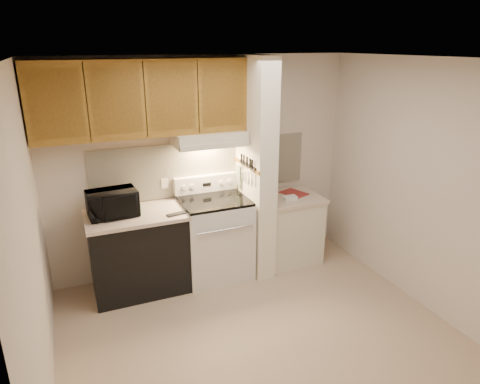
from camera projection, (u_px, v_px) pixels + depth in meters
floor at (256, 329)px, 4.13m from camera, size 3.60×3.60×0.00m
ceiling at (260, 59)px, 3.30m from camera, size 3.60×3.60×0.00m
wall_back at (204, 166)px, 5.02m from camera, size 3.60×2.50×0.02m
wall_left at (29, 245)px, 3.06m from camera, size 0.02×3.00×2.50m
wall_right at (417, 184)px, 4.37m from camera, size 0.02×3.00×2.50m
backsplash at (204, 167)px, 5.01m from camera, size 2.60×0.02×0.63m
range_body at (215, 238)px, 4.98m from camera, size 0.76×0.65×0.92m
oven_window at (224, 247)px, 4.69m from camera, size 0.50×0.01×0.30m
oven_handle at (225, 230)px, 4.58m from camera, size 0.65×0.02×0.02m
cooktop at (214, 200)px, 4.82m from camera, size 0.74×0.64×0.03m
range_backguard at (206, 183)px, 5.03m from camera, size 0.76×0.08×0.20m
range_display at (207, 184)px, 5.00m from camera, size 0.10×0.01×0.04m
range_knob_left_outer at (184, 187)px, 4.89m from camera, size 0.05×0.02×0.05m
range_knob_left_inner at (192, 186)px, 4.93m from camera, size 0.05×0.02×0.05m
range_knob_right_inner at (221, 183)px, 5.06m from camera, size 0.05×0.02×0.05m
range_knob_right_outer at (229, 182)px, 5.10m from camera, size 0.05×0.02×0.05m
dishwasher_front at (139, 254)px, 4.68m from camera, size 1.00×0.63×0.87m
left_countertop at (135, 215)px, 4.53m from camera, size 1.04×0.67×0.04m
spoon_rest at (177, 214)px, 4.49m from camera, size 0.22×0.11×0.01m
teal_jar at (137, 210)px, 4.48m from camera, size 0.12×0.12×0.10m
outlet at (165, 183)px, 4.87m from camera, size 0.08×0.01×0.12m
microwave at (112, 203)px, 4.42m from camera, size 0.52×0.37×0.27m
partition_pillar at (256, 169)px, 4.90m from camera, size 0.22×0.70×2.50m
pillar_trim at (246, 166)px, 4.84m from camera, size 0.01×0.70×0.04m
knife_strip at (248, 165)px, 4.79m from camera, size 0.02×0.42×0.04m
knife_blade_a at (253, 178)px, 4.67m from camera, size 0.01×0.03×0.16m
knife_handle_a at (252, 164)px, 4.64m from camera, size 0.02×0.02×0.10m
knife_blade_b at (249, 176)px, 4.76m from camera, size 0.01×0.04×0.18m
knife_handle_b at (250, 163)px, 4.69m from camera, size 0.02×0.02×0.10m
knife_blade_c at (246, 175)px, 4.84m from camera, size 0.01×0.04×0.20m
knife_handle_c at (247, 161)px, 4.76m from camera, size 0.02×0.02×0.10m
knife_blade_d at (243, 172)px, 4.90m from camera, size 0.01×0.04×0.16m
knife_handle_d at (244, 159)px, 4.84m from camera, size 0.02×0.02×0.10m
knife_blade_e at (242, 171)px, 4.95m from camera, size 0.01×0.04×0.18m
knife_handle_e at (242, 158)px, 4.90m from camera, size 0.02×0.02×0.10m
oven_mitt at (239, 176)px, 5.04m from camera, size 0.03×0.10×0.24m
right_cab_base at (288, 230)px, 5.35m from camera, size 0.70×0.60×0.81m
right_countertop at (289, 198)px, 5.21m from camera, size 0.74×0.64×0.04m
red_folder at (294, 193)px, 5.29m from camera, size 0.32×0.37×0.01m
white_box at (290, 198)px, 5.09m from camera, size 0.16×0.11×0.04m
range_hood at (209, 138)px, 4.70m from camera, size 0.78×0.44×0.15m
hood_lip at (215, 146)px, 4.54m from camera, size 0.78×0.04×0.06m
upper_cabinets at (142, 98)px, 4.34m from camera, size 2.18×0.33×0.77m
cab_door_a at (55, 104)px, 3.90m from camera, size 0.46×0.01×0.63m
cab_gap_a at (87, 103)px, 4.00m from camera, size 0.01×0.01×0.73m
cab_door_b at (117, 101)px, 4.10m from camera, size 0.46×0.01×0.63m
cab_gap_b at (145, 100)px, 4.20m from camera, size 0.01×0.01×0.73m
cab_door_c at (172, 99)px, 4.30m from camera, size 0.46×0.01×0.63m
cab_gap_c at (198, 97)px, 4.40m from camera, size 0.01×0.01×0.73m
cab_door_d at (223, 96)px, 4.50m from camera, size 0.46×0.01×0.63m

